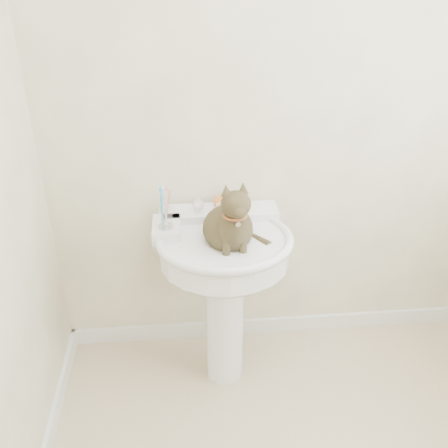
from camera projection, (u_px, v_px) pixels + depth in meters
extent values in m
cube|color=white|center=(275.00, 325.00, 2.76)|extent=(2.20, 0.02, 0.09)
cylinder|color=white|center=(225.00, 325.00, 2.35)|extent=(0.18, 0.18, 0.64)
cylinder|color=white|center=(225.00, 251.00, 2.15)|extent=(0.56, 0.56, 0.12)
ellipsoid|color=white|center=(225.00, 262.00, 2.18)|extent=(0.52, 0.45, 0.20)
torus|color=white|center=(225.00, 239.00, 2.12)|extent=(0.59, 0.59, 0.04)
cube|color=white|center=(221.00, 214.00, 2.29)|extent=(0.52, 0.14, 0.06)
cube|color=white|center=(167.00, 229.00, 2.17)|extent=(0.12, 0.19, 0.06)
cylinder|color=silver|center=(222.00, 209.00, 2.23)|extent=(0.05, 0.05, 0.05)
cylinder|color=silver|center=(223.00, 208.00, 2.17)|extent=(0.04, 0.04, 0.14)
sphere|color=white|center=(197.00, 204.00, 2.23)|extent=(0.06, 0.06, 0.06)
sphere|color=white|center=(245.00, 202.00, 2.25)|extent=(0.06, 0.06, 0.06)
cube|color=orange|center=(224.00, 202.00, 2.31)|extent=(0.10, 0.07, 0.03)
cylinder|color=silver|center=(166.00, 227.00, 2.13)|extent=(0.07, 0.07, 0.01)
cylinder|color=white|center=(165.00, 217.00, 2.10)|extent=(0.06, 0.06, 0.09)
cylinder|color=#2697DB|center=(162.00, 207.00, 2.08)|extent=(0.01, 0.01, 0.17)
cylinder|color=silver|center=(165.00, 207.00, 2.08)|extent=(0.01, 0.01, 0.17)
cylinder|color=pink|center=(168.00, 207.00, 2.08)|extent=(0.01, 0.01, 0.17)
ellipsoid|color=brown|center=(229.00, 228.00, 2.08)|extent=(0.21, 0.24, 0.19)
ellipsoid|color=brown|center=(231.00, 226.00, 1.98)|extent=(0.14, 0.13, 0.17)
ellipsoid|color=brown|center=(232.00, 205.00, 1.90)|extent=(0.12, 0.11, 0.11)
cone|color=brown|center=(223.00, 190.00, 1.89)|extent=(0.04, 0.04, 0.05)
cone|color=brown|center=(240.00, 189.00, 1.89)|extent=(0.04, 0.04, 0.05)
cylinder|color=brown|center=(254.00, 238.00, 2.14)|extent=(0.03, 0.03, 0.22)
torus|color=brown|center=(232.00, 215.00, 1.93)|extent=(0.10, 0.10, 0.01)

